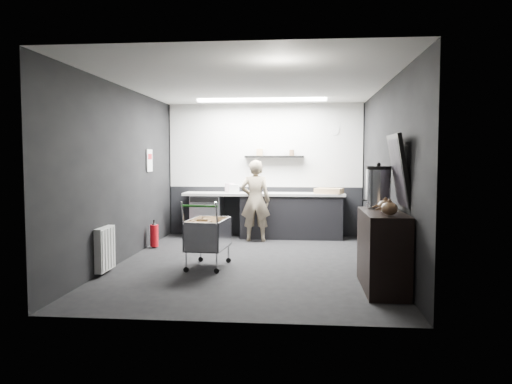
{
  "coord_description": "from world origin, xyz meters",
  "views": [
    {
      "loc": [
        0.76,
        -7.47,
        1.61
      ],
      "look_at": [
        0.03,
        0.4,
        1.06
      ],
      "focal_mm": 35.0,
      "sensor_mm": 36.0,
      "label": 1
    }
  ],
  "objects": [
    {
      "name": "wall_left",
      "position": [
        -2.0,
        0.0,
        1.35
      ],
      "size": [
        0.0,
        5.5,
        5.5
      ],
      "primitive_type": "plane",
      "rotation": [
        1.57,
        0.0,
        1.57
      ],
      "color": "black",
      "rests_on": "floor"
    },
    {
      "name": "kitchen_wall_panel",
      "position": [
        0.0,
        2.73,
        1.85
      ],
      "size": [
        3.95,
        0.02,
        1.7
      ],
      "primitive_type": "cube",
      "color": "beige",
      "rests_on": "wall_back"
    },
    {
      "name": "poster_red_band",
      "position": [
        -1.98,
        1.3,
        1.62
      ],
      "size": [
        0.02,
        0.22,
        0.1
      ],
      "primitive_type": "cube",
      "color": "red",
      "rests_on": "poster"
    },
    {
      "name": "wall_back",
      "position": [
        0.0,
        2.75,
        1.35
      ],
      "size": [
        5.5,
        0.0,
        5.5
      ],
      "primitive_type": "plane",
      "rotation": [
        1.57,
        0.0,
        0.0
      ],
      "color": "black",
      "rests_on": "floor"
    },
    {
      "name": "floating_shelf",
      "position": [
        0.2,
        2.62,
        1.62
      ],
      "size": [
        1.2,
        0.22,
        0.04
      ],
      "primitive_type": "cube",
      "color": "black",
      "rests_on": "wall_back"
    },
    {
      "name": "wall_front",
      "position": [
        0.0,
        -2.75,
        1.35
      ],
      "size": [
        5.5,
        0.0,
        5.5
      ],
      "primitive_type": "plane",
      "rotation": [
        -1.57,
        0.0,
        0.0
      ],
      "color": "black",
      "rests_on": "floor"
    },
    {
      "name": "prep_counter",
      "position": [
        0.14,
        2.42,
        0.46
      ],
      "size": [
        3.2,
        0.61,
        0.9
      ],
      "color": "black",
      "rests_on": "floor"
    },
    {
      "name": "ceiling_strip",
      "position": [
        0.0,
        1.85,
        2.67
      ],
      "size": [
        2.4,
        0.2,
        0.04
      ],
      "primitive_type": "cube",
      "color": "white",
      "rests_on": "ceiling"
    },
    {
      "name": "ceiling",
      "position": [
        0.0,
        0.0,
        2.7
      ],
      "size": [
        5.5,
        5.5,
        0.0
      ],
      "primitive_type": "plane",
      "rotation": [
        3.14,
        0.0,
        0.0
      ],
      "color": "silver",
      "rests_on": "wall_back"
    },
    {
      "name": "sideboard",
      "position": [
        1.75,
        -1.31,
        0.6
      ],
      "size": [
        0.54,
        1.26,
        1.89
      ],
      "color": "black",
      "rests_on": "floor"
    },
    {
      "name": "wall_right",
      "position": [
        2.0,
        0.0,
        1.35
      ],
      "size": [
        0.0,
        5.5,
        5.5
      ],
      "primitive_type": "plane",
      "rotation": [
        1.57,
        0.0,
        -1.57
      ],
      "color": "black",
      "rests_on": "floor"
    },
    {
      "name": "person",
      "position": [
        -0.13,
        1.97,
        0.78
      ],
      "size": [
        0.57,
        0.37,
        1.56
      ],
      "primitive_type": "imported",
      "rotation": [
        0.0,
        0.0,
        3.14
      ],
      "color": "#B8AE92",
      "rests_on": "floor"
    },
    {
      "name": "wall_clock",
      "position": [
        1.4,
        2.72,
        2.15
      ],
      "size": [
        0.2,
        0.03,
        0.2
      ],
      "primitive_type": "cylinder",
      "rotation": [
        1.57,
        0.0,
        0.0
      ],
      "color": "silver",
      "rests_on": "wall_back"
    },
    {
      "name": "white_container",
      "position": [
        -0.59,
        2.37,
        0.98
      ],
      "size": [
        0.19,
        0.15,
        0.17
      ],
      "primitive_type": "cube",
      "rotation": [
        0.0,
        0.0,
        0.03
      ],
      "color": "silver",
      "rests_on": "prep_counter"
    },
    {
      "name": "pink_tub",
      "position": [
        -0.69,
        2.42,
        0.99
      ],
      "size": [
        0.19,
        0.19,
        0.19
      ],
      "primitive_type": "cylinder",
      "color": "white",
      "rests_on": "prep_counter"
    },
    {
      "name": "poster",
      "position": [
        -1.98,
        1.3,
        1.55
      ],
      "size": [
        0.02,
        0.3,
        0.4
      ],
      "primitive_type": "cube",
      "color": "white",
      "rests_on": "wall_left"
    },
    {
      "name": "floor",
      "position": [
        0.0,
        0.0,
        0.0
      ],
      "size": [
        5.5,
        5.5,
        0.0
      ],
      "primitive_type": "plane",
      "color": "black",
      "rests_on": "ground"
    },
    {
      "name": "radiator",
      "position": [
        -1.94,
        -0.9,
        0.35
      ],
      "size": [
        0.1,
        0.5,
        0.6
      ],
      "primitive_type": "cube",
      "color": "silver",
      "rests_on": "wall_left"
    },
    {
      "name": "dado_panel",
      "position": [
        0.0,
        2.73,
        0.5
      ],
      "size": [
        3.95,
        0.02,
        1.0
      ],
      "primitive_type": "cube",
      "color": "black",
      "rests_on": "wall_back"
    },
    {
      "name": "fire_extinguisher",
      "position": [
        -1.85,
        1.1,
        0.23
      ],
      "size": [
        0.15,
        0.15,
        0.48
      ],
      "color": "red",
      "rests_on": "floor"
    },
    {
      "name": "shopping_cart",
      "position": [
        -0.6,
        -0.36,
        0.46
      ],
      "size": [
        0.58,
        0.91,
        0.96
      ],
      "color": "silver",
      "rests_on": "floor"
    },
    {
      "name": "cardboard_box",
      "position": [
        1.29,
        2.37,
        0.95
      ],
      "size": [
        0.6,
        0.52,
        0.1
      ],
      "primitive_type": "cube",
      "rotation": [
        0.0,
        0.0,
        -0.3
      ],
      "color": "tan",
      "rests_on": "prep_counter"
    }
  ]
}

